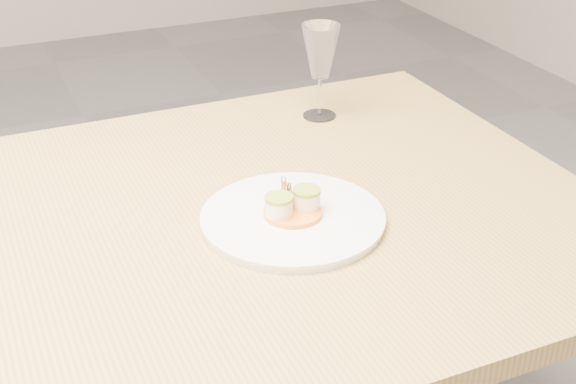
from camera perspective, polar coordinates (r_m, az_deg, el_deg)
name	(u,v)px	position (r m, az deg, el deg)	size (l,w,h in m)	color
dinner_plate	(293,217)	(1.36, 0.36, -1.77)	(0.31, 0.31, 0.08)	white
wine_glass_3	(321,53)	(1.72, 2.33, 9.82)	(0.08, 0.08, 0.21)	white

